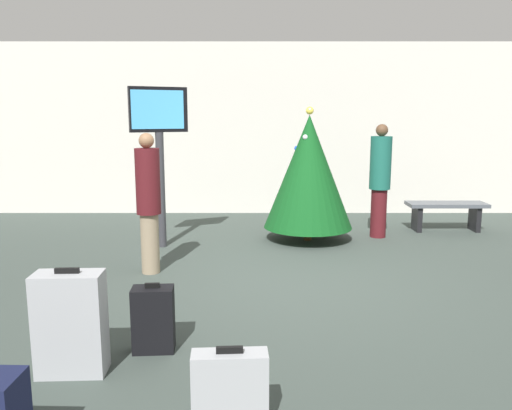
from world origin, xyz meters
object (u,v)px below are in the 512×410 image
suitcase_1 (72,323)px  suitcase_2 (155,319)px  holiday_tree (310,172)px  flight_info_kiosk (161,137)px  waiting_bench (448,210)px  suitcase_3 (232,392)px  traveller_0 (382,178)px  traveller_1 (150,200)px

suitcase_1 → suitcase_2: bearing=34.8°
holiday_tree → suitcase_1: (-2.19, -4.21, -0.68)m
flight_info_kiosk → waiting_bench: bearing=13.0°
holiday_tree → suitcase_3: bearing=-101.1°
waiting_bench → suitcase_3: suitcase_3 is taller
traveller_0 → suitcase_1: (-3.34, -4.42, -0.56)m
traveller_1 → holiday_tree: bearing=38.7°
waiting_bench → traveller_0: 1.46m
waiting_bench → suitcase_3: bearing=-121.0°
flight_info_kiosk → suitcase_2: 3.72m
traveller_1 → suitcase_1: traveller_1 is taller
traveller_0 → traveller_1: traveller_0 is taller
traveller_1 → suitcase_3: (1.15, -3.25, -0.66)m
flight_info_kiosk → suitcase_2: size_ratio=4.00×
waiting_bench → suitcase_2: (-4.05, -4.49, -0.08)m
traveller_0 → holiday_tree: bearing=-169.7°
waiting_bench → traveller_0: size_ratio=0.73×
flight_info_kiosk → traveller_1: 1.46m
suitcase_2 → suitcase_3: (0.69, -1.11, -0.01)m
suitcase_1 → flight_info_kiosk: bearing=90.1°
holiday_tree → traveller_0: 1.17m
traveller_0 → suitcase_2: 4.96m
waiting_bench → traveller_1: traveller_1 is taller
suitcase_2 → suitcase_3: suitcase_2 is taller
holiday_tree → traveller_1: size_ratio=1.20×
flight_info_kiosk → suitcase_3: (1.23, -4.53, -1.35)m
waiting_bench → suitcase_2: 6.05m
traveller_1 → suitcase_1: bearing=-91.8°
flight_info_kiosk → waiting_bench: flight_info_kiosk is taller
flight_info_kiosk → suitcase_1: size_ratio=2.82×
suitcase_1 → suitcase_3: size_ratio=1.48×
flight_info_kiosk → traveller_0: (3.35, 0.62, -0.66)m
flight_info_kiosk → suitcase_1: (0.01, -3.80, -1.22)m
traveller_0 → waiting_bench: bearing=19.7°
traveller_0 → suitcase_2: size_ratio=3.09×
suitcase_1 → traveller_1: bearing=88.2°
suitcase_1 → waiting_bench: bearing=46.7°
waiting_bench → traveller_0: bearing=-160.3°
suitcase_1 → suitcase_2: size_ratio=1.42×
flight_info_kiosk → suitcase_1: flight_info_kiosk is taller
traveller_1 → suitcase_3: bearing=-70.6°
suitcase_2 → traveller_0: bearing=55.3°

